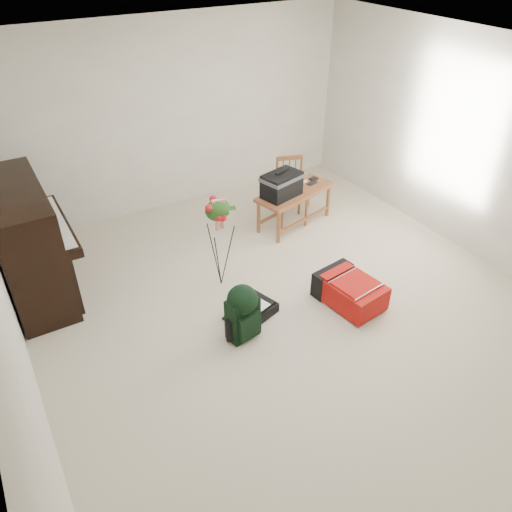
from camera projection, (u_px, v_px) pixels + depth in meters
floor at (287, 306)px, 5.31m from camera, size 5.00×5.50×0.01m
ceiling at (298, 60)px, 3.89m from camera, size 5.00×5.50×0.01m
wall_back at (175, 116)px, 6.55m from camera, size 5.00×0.04×2.50m
wall_left at (0, 287)px, 3.55m from camera, size 0.04×5.50×2.50m
wall_right at (475, 148)px, 5.64m from camera, size 0.04×5.50×2.50m
piano at (29, 245)px, 5.19m from camera, size 0.71×1.50×1.25m
bench at (284, 186)px, 6.33m from camera, size 1.17×0.69×0.84m
dining_chair at (290, 192)px, 6.55m from camera, size 0.48×0.48×0.88m
red_suitcase at (347, 288)px, 5.30m from camera, size 0.55×0.75×0.30m
black_duffel at (252, 309)px, 5.16m from camera, size 0.53×0.47×0.19m
green_backpack at (243, 310)px, 4.74m from camera, size 0.33×0.30×0.60m
flower_stand at (219, 243)px, 5.32m from camera, size 0.41×0.41×1.10m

